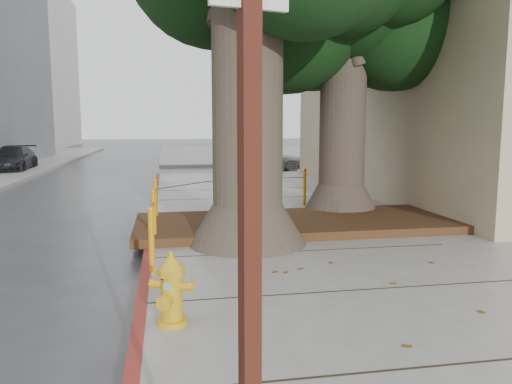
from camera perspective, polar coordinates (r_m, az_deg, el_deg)
ground at (r=6.34m, az=5.88°, el=-12.71°), size 140.00×140.00×0.00m
sidewalk_far at (r=36.58m, az=1.83°, el=4.43°), size 16.00×20.00×0.15m
curb_red at (r=8.48m, az=-12.22°, el=-7.02°), size 0.14×26.00×0.16m
planter_bed at (r=10.14m, az=4.65°, el=-3.54°), size 6.40×2.60×0.16m
building_side_white at (r=36.37m, az=19.16°, el=10.96°), size 10.00×10.00×9.00m
building_side_grey at (r=44.68m, az=22.26°, el=12.08°), size 12.00×14.00×12.00m
bollard_ring at (r=10.23m, az=-5.63°, el=-0.99°), size 3.79×5.39×0.95m
fire_hydrant at (r=5.30m, az=-9.64°, el=-10.92°), size 0.43×0.43×0.78m
signpost at (r=1.79m, az=-0.72°, el=-7.01°), size 0.28×0.08×2.84m
car_silver at (r=23.47m, az=0.98°, el=3.89°), size 3.69×1.55×1.25m
car_red at (r=26.86m, az=19.69°, el=4.03°), size 4.21×1.96×1.34m
car_dark at (r=25.59m, az=-26.20°, el=3.39°), size 1.86×4.26×1.22m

